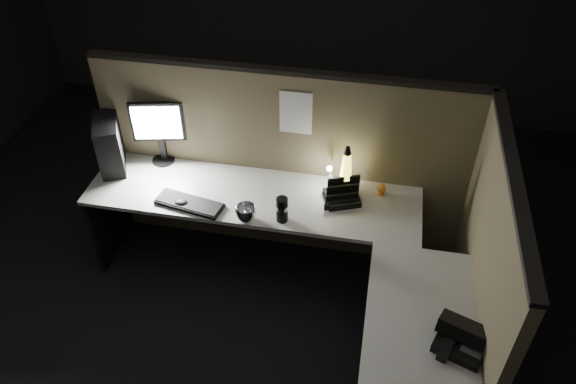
% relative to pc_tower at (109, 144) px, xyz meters
% --- Properties ---
extents(floor, '(6.00, 6.00, 0.00)m').
position_rel_pc_tower_xyz_m(floor, '(1.22, -0.73, -0.92)').
color(floor, black).
rests_on(floor, ground).
extents(room_shell, '(6.00, 6.00, 6.00)m').
position_rel_pc_tower_xyz_m(room_shell, '(1.22, -0.73, 0.70)').
color(room_shell, silver).
rests_on(room_shell, ground).
extents(partition_back, '(2.66, 0.06, 1.50)m').
position_rel_pc_tower_xyz_m(partition_back, '(1.22, 0.20, -0.17)').
color(partition_back, brown).
rests_on(partition_back, ground).
extents(partition_right, '(0.06, 1.66, 1.50)m').
position_rel_pc_tower_xyz_m(partition_right, '(2.55, -0.63, -0.17)').
color(partition_right, brown).
rests_on(partition_right, ground).
extents(desk, '(2.60, 1.60, 0.73)m').
position_rel_pc_tower_xyz_m(desk, '(1.40, -0.48, -0.34)').
color(desk, '#B3B2A9').
rests_on(desk, ground).
extents(pc_tower, '(0.30, 0.40, 0.38)m').
position_rel_pc_tower_xyz_m(pc_tower, '(0.00, 0.00, 0.00)').
color(pc_tower, black).
rests_on(pc_tower, desk).
extents(monitor, '(0.38, 0.16, 0.49)m').
position_rel_pc_tower_xyz_m(monitor, '(0.33, 0.13, 0.10)').
color(monitor, black).
rests_on(monitor, desk).
extents(keyboard, '(0.49, 0.24, 0.02)m').
position_rel_pc_tower_xyz_m(keyboard, '(0.68, -0.32, -0.18)').
color(keyboard, black).
rests_on(keyboard, desk).
extents(mouse, '(0.11, 0.08, 0.04)m').
position_rel_pc_tower_xyz_m(mouse, '(0.63, -0.33, -0.17)').
color(mouse, black).
rests_on(mouse, desk).
extents(clip_lamp, '(0.04, 0.16, 0.20)m').
position_rel_pc_tower_xyz_m(clip_lamp, '(1.57, 0.08, -0.07)').
color(clip_lamp, white).
rests_on(clip_lamp, desk).
extents(organizer, '(0.28, 0.26, 0.17)m').
position_rel_pc_tower_xyz_m(organizer, '(1.68, -0.07, -0.15)').
color(organizer, black).
rests_on(organizer, desk).
extents(lava_lamp, '(0.10, 0.10, 0.37)m').
position_rel_pc_tower_xyz_m(lava_lamp, '(1.69, 0.03, -0.04)').
color(lava_lamp, black).
rests_on(lava_lamp, desk).
extents(travel_mug, '(0.08, 0.08, 0.18)m').
position_rel_pc_tower_xyz_m(travel_mug, '(1.32, -0.34, -0.10)').
color(travel_mug, black).
rests_on(travel_mug, desk).
extents(steel_mug, '(0.14, 0.14, 0.11)m').
position_rel_pc_tower_xyz_m(steel_mug, '(1.09, -0.38, -0.14)').
color(steel_mug, silver).
rests_on(steel_mug, desk).
extents(figurine, '(0.06, 0.06, 0.06)m').
position_rel_pc_tower_xyz_m(figurine, '(1.94, 0.04, -0.13)').
color(figurine, orange).
rests_on(figurine, desk).
extents(pinned_paper, '(0.22, 0.00, 0.31)m').
position_rel_pc_tower_xyz_m(pinned_paper, '(1.31, 0.16, 0.31)').
color(pinned_paper, white).
rests_on(pinned_paper, partition_back).
extents(desk_phone, '(0.31, 0.31, 0.15)m').
position_rel_pc_tower_xyz_m(desk_phone, '(2.41, -1.11, -0.13)').
color(desk_phone, black).
rests_on(desk_phone, desk).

